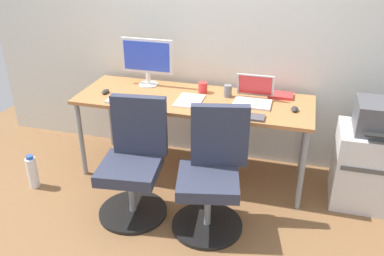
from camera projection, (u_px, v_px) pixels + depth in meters
The scene contains 18 objects.
ground_plane at pixel (193, 172), 3.83m from camera, with size 5.28×5.28×0.00m, color brown.
back_wall at pixel (206, 22), 3.61m from camera, with size 4.40×0.04×2.60m, color silver.
desk at pixel (194, 105), 3.52m from camera, with size 2.02×0.69×0.74m.
office_chair_left at pixel (134, 164), 3.14m from camera, with size 0.54×0.54×0.94m.
office_chair_right at pixel (212, 176), 3.00m from camera, with size 0.54×0.54×0.94m.
side_cabinet at pixel (370, 167), 3.29m from camera, with size 0.57×0.46×0.65m.
printer at pixel (382, 117), 3.09m from camera, with size 0.38×0.40×0.24m.
water_bottle_on_floor at pixel (33, 172), 3.55m from camera, with size 0.09×0.09×0.31m.
desktop_monitor at pixel (147, 59), 3.68m from camera, with size 0.48×0.18×0.43m.
open_laptop at pixel (253, 96), 3.40m from camera, with size 0.31×0.28×0.22m.
keyboard_by_monitor at pixel (126, 102), 3.41m from camera, with size 0.34×0.12×0.02m, color silver.
keyboard_by_laptop at pixel (242, 116), 3.15m from camera, with size 0.34×0.12×0.02m, color #515156.
mouse_by_monitor at pixel (105, 91), 3.60m from camera, with size 0.06×0.10×0.03m, color #2D2D2D.
mouse_by_laptop at pixel (295, 109), 3.26m from camera, with size 0.06×0.10×0.03m, color #2D2D2D.
coffee_mug at pixel (203, 87), 3.60m from camera, with size 0.08×0.08×0.09m, color red.
pen_cup at pixel (228, 91), 3.51m from camera, with size 0.07×0.07×0.10m, color slate.
notebook at pixel (281, 95), 3.52m from camera, with size 0.21×0.15×0.03m, color red.
paper_pile at pixel (189, 101), 3.44m from camera, with size 0.21×0.30×0.01m, color white.
Camera 1 is at (0.85, -3.13, 2.08)m, focal length 38.28 mm.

